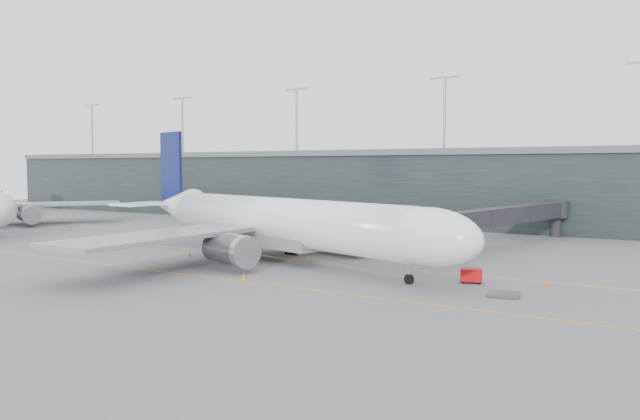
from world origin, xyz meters
The scene contains 17 objects.
ground centered at (0.00, 0.00, 0.00)m, with size 320.00×320.00×0.00m, color slate.
taxiline_a centered at (0.00, -4.00, 0.01)m, with size 160.00×0.25×0.02m, color orange.
taxiline_b centered at (0.00, -20.00, 0.01)m, with size 160.00×0.25×0.02m, color orange.
taxiline_lead_main centered at (5.00, 20.00, 0.01)m, with size 0.25×60.00×0.02m, color orange.
taxiline_lead_adj centered at (-75.00, 20.00, 0.01)m, with size 0.25×60.00×0.02m, color orange.
terminal centered at (0.00, 58.00, 7.62)m, with size 240.00×36.00×29.00m.
main_aircraft centered at (3.78, -6.38, 4.84)m, with size 60.26×55.43×17.24m.
jet_bridge centered at (23.40, 23.32, 4.54)m, with size 10.83×42.54×6.07m.
gse_cart centered at (29.14, -8.57, 0.82)m, with size 2.47×1.96×1.47m.
baggage_dolly centered at (33.73, -13.34, 0.17)m, with size 2.83×2.26×0.28m, color #3F3E44.
uld_a centered at (-4.80, 9.87, 1.00)m, with size 2.41×2.09×1.90m.
uld_b centered at (-1.69, 10.93, 0.99)m, with size 2.17×1.78×1.89m.
uld_c centered at (-1.16, 10.63, 1.04)m, with size 2.41×2.04×1.98m.
cone_nose centered at (36.04, -6.64, 0.36)m, with size 0.45×0.45×0.71m, color orange.
cone_wing_stbd centered at (8.33, -19.27, 0.36)m, with size 0.45×0.45×0.72m, color orange.
cone_wing_port centered at (10.94, 10.49, 0.32)m, with size 0.40×0.40×0.64m, color #E45B0C.
cone_tail centered at (-8.34, -9.75, 0.34)m, with size 0.43×0.43×0.68m, color orange.
Camera 1 is at (48.87, -69.85, 11.81)m, focal length 35.00 mm.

